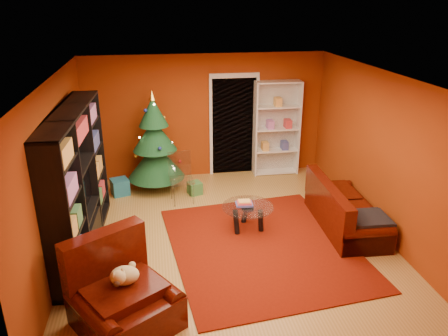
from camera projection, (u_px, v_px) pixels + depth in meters
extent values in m
cube|color=olive|center=(228.00, 238.00, 7.15)|extent=(5.00, 5.50, 0.05)
cube|color=silver|center=(229.00, 75.00, 6.18)|extent=(5.00, 5.50, 0.05)
cube|color=#91330C|center=(206.00, 116.00, 9.21)|extent=(5.00, 0.05, 2.60)
cube|color=#91330C|center=(56.00, 172.00, 6.29)|extent=(0.05, 5.50, 2.60)
cube|color=#91330C|center=(382.00, 153.00, 7.05)|extent=(0.05, 5.50, 2.60)
cube|color=#681305|center=(262.00, 246.00, 6.85)|extent=(3.07, 3.47, 0.02)
cube|color=#1A6988|center=(120.00, 187.00, 8.61)|extent=(0.40, 0.40, 0.32)
cube|color=#337337|center=(195.00, 188.00, 8.64)|extent=(0.31, 0.31, 0.25)
cube|color=#AB321E|center=(150.00, 179.00, 9.10)|extent=(0.24, 0.24, 0.21)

